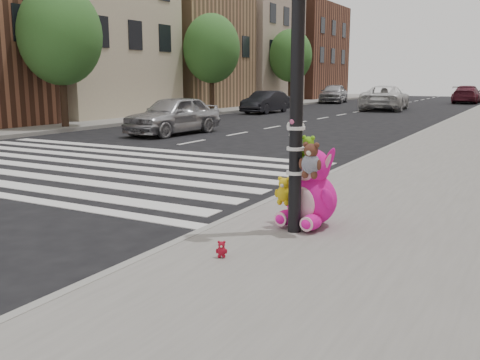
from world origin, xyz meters
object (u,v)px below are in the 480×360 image
Objects in this scene: red_teddy at (222,249)px; car_white_near at (385,98)px; car_silver_far at (173,115)px; car_dark_far at (266,102)px; signal_pole at (299,100)px; pink_bunny at (310,192)px.

car_white_near is at bearing 74.95° from red_teddy.
car_dark_far is at bearing 105.14° from car_silver_far.
signal_pole is 3.74× the size of pink_bunny.
car_dark_far is at bearing 117.15° from signal_pole.
car_silver_far is 19.10m from car_white_near.
car_dark_far reaches higher than red_teddy.
car_white_near is at bearing 51.26° from car_dark_far.
car_white_near is (5.37, 6.42, 0.13)m from car_dark_far.
pink_bunny is 13.28m from car_silver_far.
car_silver_far reaches higher than red_teddy.
pink_bunny is (0.04, 0.36, -1.20)m from signal_pole.
pink_bunny is 0.26× the size of car_silver_far.
car_silver_far is at bearing 74.69° from car_white_near.
signal_pole is at bearing 95.72° from car_white_near.
car_silver_far is 12.66m from car_dark_far.
car_silver_far is (-9.16, 9.61, 0.13)m from pink_bunny.
car_white_near is at bearing 101.99° from signal_pole.
signal_pole is 1.02× the size of car_dark_far.
car_dark_far is at bearing 89.29° from red_teddy.
car_white_near is at bearing 85.30° from car_silver_far.
car_silver_far reaches higher than car_dark_far.
pink_bunny is 24.88m from car_dark_far.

